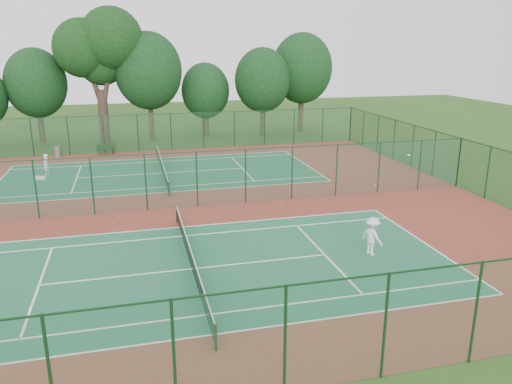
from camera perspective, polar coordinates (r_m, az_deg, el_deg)
ground at (r=31.21m, az=-9.46°, el=-1.84°), size 120.00×120.00×0.00m
red_pad at (r=31.21m, az=-9.46°, el=-1.83°), size 40.00×36.00×0.01m
court_near at (r=22.85m, az=-7.39°, el=-8.72°), size 23.77×10.97×0.01m
court_far at (r=39.84m, az=-10.64°, el=2.14°), size 23.77×10.97×0.01m
fence_north at (r=48.29m, az=-11.52°, el=6.71°), size 40.00×0.09×3.50m
fence_south at (r=14.22m, az=-2.87°, el=-17.47°), size 40.00×0.09×3.50m
fence_east at (r=37.85m, az=22.15°, el=3.17°), size 0.09×36.00×3.50m
fence_divider at (r=30.71m, az=-9.61°, el=1.28°), size 40.00×0.09×3.50m
tennis_net_near at (r=22.63m, az=-7.43°, el=-7.51°), size 0.10×12.90×0.97m
tennis_net_far at (r=39.71m, az=-10.68°, el=2.88°), size 0.10×12.90×0.97m
player_near at (r=24.40m, az=13.14°, el=-4.95°), size 1.09×1.38×1.88m
player_far at (r=41.73m, az=-22.88°, el=2.92°), size 0.58×0.69×1.62m
trash_bin at (r=48.08m, az=-21.75°, el=4.30°), size 0.70×0.70×0.99m
bench at (r=47.75m, az=-16.76°, el=4.73°), size 1.71×0.84×1.02m
kit_bag at (r=40.49m, az=-23.41°, el=1.48°), size 0.81×0.49×0.29m
stray_ball_a at (r=31.73m, az=2.88°, el=-1.23°), size 0.08×0.08×0.08m
stray_ball_b at (r=32.53m, az=7.87°, el=-0.92°), size 0.07×0.07×0.07m
stray_ball_c at (r=30.25m, az=-15.51°, el=-2.73°), size 0.08×0.08×0.08m
big_tree at (r=52.99m, az=-17.52°, el=15.47°), size 8.66×6.34×13.31m
evergreen_row at (r=54.76m, az=-11.26°, el=5.98°), size 39.00×5.00×12.00m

